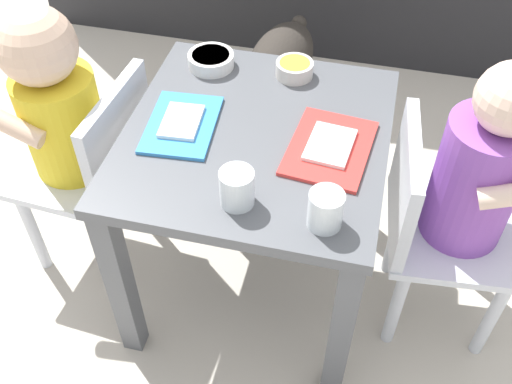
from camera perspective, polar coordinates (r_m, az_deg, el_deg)
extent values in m
plane|color=beige|center=(1.52, 0.00, -8.14)|extent=(7.00, 7.00, 0.00)
cube|color=#515459|center=(1.17, 0.00, 5.25)|extent=(0.51, 0.54, 0.03)
cube|color=#515459|center=(1.26, -12.84, -8.63)|extent=(0.04, 0.04, 0.45)
cube|color=#515459|center=(1.18, 8.15, -13.01)|extent=(0.04, 0.04, 0.45)
cube|color=#515459|center=(1.55, -6.07, 5.53)|extent=(0.04, 0.04, 0.45)
cube|color=#515459|center=(1.49, 10.70, 2.79)|extent=(0.04, 0.04, 0.45)
cube|color=silver|center=(1.43, -16.79, 2.40)|extent=(0.30, 0.30, 0.02)
cube|color=silver|center=(1.29, -13.04, 5.06)|extent=(0.04, 0.27, 0.22)
cylinder|color=yellow|center=(1.35, -17.93, 6.28)|extent=(0.17, 0.17, 0.24)
sphere|color=beige|center=(1.25, -20.31, 13.00)|extent=(0.16, 0.16, 0.16)
cylinder|color=silver|center=(1.63, -17.02, 1.71)|extent=(0.03, 0.03, 0.28)
cylinder|color=silver|center=(1.53, -20.63, -3.34)|extent=(0.03, 0.03, 0.28)
cylinder|color=silver|center=(1.55, -10.70, 0.18)|extent=(0.03, 0.03, 0.28)
cylinder|color=silver|center=(1.44, -14.06, -5.31)|extent=(0.03, 0.03, 0.28)
cylinder|color=beige|center=(1.40, -18.25, 10.90)|extent=(0.15, 0.05, 0.09)
cylinder|color=beige|center=(1.29, -22.46, 5.96)|extent=(0.15, 0.05, 0.09)
cube|color=silver|center=(1.31, 18.68, -3.50)|extent=(0.30, 0.30, 0.02)
cube|color=silver|center=(1.20, 14.06, 0.77)|extent=(0.05, 0.27, 0.22)
cylinder|color=purple|center=(1.20, 20.29, 0.99)|extent=(0.16, 0.16, 0.27)
cylinder|color=silver|center=(1.39, 21.66, -10.98)|extent=(0.03, 0.03, 0.28)
cylinder|color=silver|center=(1.50, 20.77, -4.61)|extent=(0.03, 0.03, 0.28)
cylinder|color=silver|center=(1.34, 13.32, -10.42)|extent=(0.03, 0.03, 0.28)
cylinder|color=silver|center=(1.46, 13.21, -3.90)|extent=(0.03, 0.03, 0.28)
cylinder|color=beige|center=(1.24, 22.85, 5.94)|extent=(0.15, 0.05, 0.09)
ellipsoid|color=#332D28|center=(1.86, 2.35, 12.35)|extent=(0.22, 0.38, 0.19)
sphere|color=#332D28|center=(1.67, -0.06, 10.01)|extent=(0.14, 0.14, 0.14)
sphere|color=black|center=(1.64, -0.69, 8.95)|extent=(0.06, 0.06, 0.06)
torus|color=green|center=(1.71, 0.41, 10.32)|extent=(0.12, 0.05, 0.12)
sphere|color=#332D28|center=(1.98, 4.13, 15.81)|extent=(0.05, 0.05, 0.05)
cylinder|color=#332D28|center=(1.88, -0.35, 7.62)|extent=(0.04, 0.04, 0.12)
cylinder|color=#332D28|center=(1.85, 2.72, 6.86)|extent=(0.04, 0.04, 0.12)
cylinder|color=#332D28|center=(2.03, 1.76, 10.87)|extent=(0.04, 0.04, 0.12)
cylinder|color=#332D28|center=(2.00, 4.65, 10.19)|extent=(0.04, 0.04, 0.12)
cube|color=#388CD8|center=(1.18, -7.12, 6.45)|extent=(0.15, 0.20, 0.01)
cube|color=white|center=(1.18, -7.15, 6.74)|extent=(0.08, 0.11, 0.01)
cube|color=red|center=(1.13, 7.06, 4.21)|extent=(0.17, 0.21, 0.01)
cube|color=white|center=(1.13, 7.10, 4.51)|extent=(0.09, 0.12, 0.01)
cylinder|color=white|center=(0.98, 6.67, -1.69)|extent=(0.06, 0.06, 0.07)
cylinder|color=silver|center=(0.99, 6.61, -2.16)|extent=(0.05, 0.05, 0.04)
cylinder|color=white|center=(1.01, -1.84, 0.40)|extent=(0.06, 0.06, 0.07)
cylinder|color=silver|center=(1.01, -1.83, -0.02)|extent=(0.05, 0.05, 0.05)
cylinder|color=silver|center=(1.30, 3.70, 11.67)|extent=(0.08, 0.08, 0.03)
cylinder|color=gold|center=(1.30, 3.73, 12.16)|extent=(0.07, 0.07, 0.01)
cylinder|color=white|center=(1.34, -4.33, 12.47)|extent=(0.10, 0.10, 0.03)
cylinder|color=#B26633|center=(1.33, -4.36, 12.91)|extent=(0.08, 0.08, 0.01)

